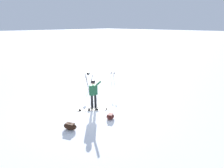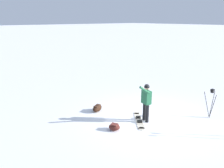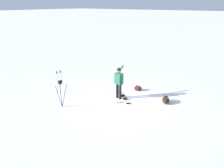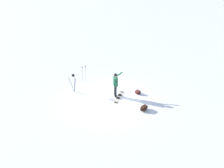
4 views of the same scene
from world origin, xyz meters
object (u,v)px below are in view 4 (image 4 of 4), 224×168
(snowboard, at_px, (119,97))
(gear_bag_small, at_px, (144,108))
(camera_tripod, at_px, (73,80))
(snowboarder, at_px, (116,83))
(gear_bag_large, at_px, (138,92))
(ski_poles, at_px, (84,72))

(snowboard, xyz_separation_m, gear_bag_small, (-2.00, -0.77, 0.14))
(snowboard, relative_size, camera_tripod, 1.14)
(snowboarder, distance_m, camera_tripod, 2.95)
(snowboard, relative_size, gear_bag_large, 2.68)
(camera_tripod, bearing_deg, snowboard, -124.43)
(gear_bag_large, bearing_deg, ski_poles, 42.53)
(gear_bag_small, bearing_deg, snowboarder, 23.11)
(ski_poles, bearing_deg, gear_bag_small, -155.76)
(snowboard, xyz_separation_m, camera_tripod, (1.81, 2.65, 0.93))
(camera_tripod, xyz_separation_m, gear_bag_small, (-3.82, -3.41, -0.79))
(snowboarder, bearing_deg, snowboard, -140.07)
(snowboarder, distance_m, gear_bag_large, 1.81)
(gear_bag_small, height_order, ski_poles, ski_poles)
(snowboarder, relative_size, gear_bag_small, 2.34)
(snowboarder, height_order, gear_bag_large, snowboarder)
(snowboarder, bearing_deg, camera_tripod, 57.01)
(snowboard, relative_size, ski_poles, 1.18)
(camera_tripod, bearing_deg, snowboarder, -122.99)
(gear_bag_large, distance_m, ski_poles, 4.44)
(gear_bag_large, bearing_deg, camera_tripod, 65.44)
(snowboard, height_order, camera_tripod, camera_tripod)
(snowboarder, xyz_separation_m, gear_bag_large, (-0.24, -1.56, -0.88))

